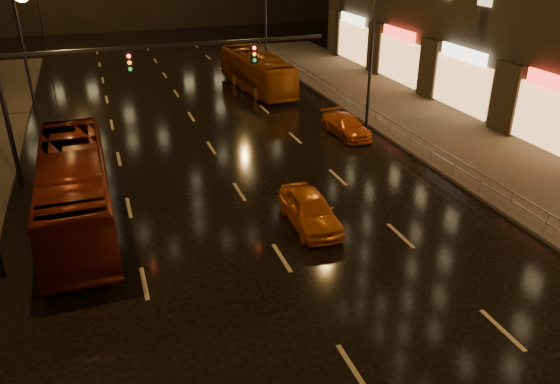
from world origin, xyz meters
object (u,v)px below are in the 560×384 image
at_px(taxi_near, 310,210).
at_px(taxi_far, 346,126).
at_px(bus_curb, 257,71).
at_px(bus_red, 75,189).

relative_size(taxi_near, taxi_far, 1.02).
bearing_deg(bus_curb, taxi_far, -85.15).
relative_size(bus_curb, taxi_far, 2.47).
height_order(bus_red, taxi_near, bus_red).
xyz_separation_m(bus_red, taxi_near, (8.90, -3.31, -0.83)).
xyz_separation_m(bus_red, bus_curb, (13.00, 17.75, -0.14)).
bearing_deg(bus_curb, taxi_near, -105.95).
xyz_separation_m(bus_curb, taxi_far, (2.00, -11.59, -0.81)).
bearing_deg(taxi_far, taxi_near, -126.49).
height_order(bus_curb, taxi_far, bus_curb).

